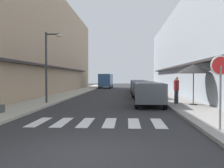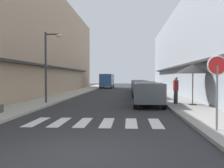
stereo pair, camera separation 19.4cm
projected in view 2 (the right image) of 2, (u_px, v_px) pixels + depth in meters
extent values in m
plane|color=#2B2B2D|center=(115.00, 96.00, 24.48)|extent=(103.01, 103.01, 0.00)
cube|color=#ADA899|center=(65.00, 95.00, 24.81)|extent=(2.53, 65.55, 0.12)
cube|color=gray|center=(167.00, 96.00, 24.15)|extent=(2.53, 65.55, 0.12)
cube|color=tan|center=(32.00, 42.00, 26.26)|extent=(5.00, 44.14, 10.97)
cube|color=#332D2D|center=(59.00, 68.00, 26.14)|extent=(0.50, 30.90, 0.16)
cube|color=#939EA8|center=(203.00, 50.00, 25.12)|extent=(5.00, 44.14, 9.02)
cube|color=#332D2D|center=(175.00, 67.00, 25.35)|extent=(0.50, 30.90, 0.16)
cube|color=silver|center=(37.00, 122.00, 10.28)|extent=(0.45, 2.20, 0.01)
cube|color=silver|center=(60.00, 122.00, 10.22)|extent=(0.45, 2.20, 0.01)
cube|color=silver|center=(83.00, 122.00, 10.15)|extent=(0.45, 2.20, 0.01)
cube|color=silver|center=(107.00, 123.00, 10.09)|extent=(0.45, 2.20, 0.01)
cube|color=silver|center=(131.00, 123.00, 10.02)|extent=(0.45, 2.20, 0.01)
cube|color=silver|center=(156.00, 123.00, 9.96)|extent=(0.45, 2.20, 0.01)
cube|color=#4C5156|center=(149.00, 92.00, 15.68)|extent=(1.93, 4.03, 1.13)
cube|color=black|center=(149.00, 87.00, 15.47)|extent=(1.57, 2.28, 0.56)
cylinder|color=black|center=(136.00, 99.00, 17.08)|extent=(0.25, 0.65, 0.64)
cylinder|color=black|center=(160.00, 100.00, 16.90)|extent=(0.25, 0.65, 0.64)
cylinder|color=black|center=(135.00, 103.00, 14.48)|extent=(0.25, 0.65, 0.64)
cylinder|color=black|center=(164.00, 104.00, 14.30)|extent=(0.25, 0.65, 0.64)
cube|color=#4C5156|center=(144.00, 88.00, 21.34)|extent=(1.89, 3.99, 1.13)
cube|color=black|center=(144.00, 85.00, 21.14)|extent=(1.55, 2.25, 0.56)
cylinder|color=black|center=(133.00, 94.00, 22.68)|extent=(0.24, 0.65, 0.64)
cylinder|color=black|center=(151.00, 94.00, 22.63)|extent=(0.24, 0.65, 0.64)
cylinder|color=black|center=(135.00, 96.00, 20.09)|extent=(0.24, 0.65, 0.64)
cylinder|color=black|center=(155.00, 96.00, 20.04)|extent=(0.24, 0.65, 0.64)
cube|color=#4C5156|center=(140.00, 86.00, 27.62)|extent=(1.95, 4.31, 1.13)
cube|color=black|center=(141.00, 83.00, 27.40)|extent=(1.58, 2.44, 0.56)
cylinder|color=black|center=(133.00, 90.00, 29.12)|extent=(0.25, 0.65, 0.64)
cylinder|color=black|center=(148.00, 90.00, 28.93)|extent=(0.25, 0.65, 0.64)
cylinder|color=black|center=(133.00, 92.00, 26.34)|extent=(0.25, 0.65, 0.64)
cylinder|color=black|center=(148.00, 92.00, 26.16)|extent=(0.25, 0.65, 0.64)
cube|color=navy|center=(139.00, 84.00, 33.36)|extent=(1.90, 4.32, 1.13)
cube|color=black|center=(139.00, 82.00, 33.14)|extent=(1.55, 2.44, 0.56)
cylinder|color=black|center=(133.00, 88.00, 34.86)|extent=(0.24, 0.65, 0.64)
cylinder|color=black|center=(144.00, 88.00, 34.69)|extent=(0.24, 0.65, 0.64)
cylinder|color=black|center=(132.00, 89.00, 32.06)|extent=(0.24, 0.65, 0.64)
cylinder|color=black|center=(145.00, 89.00, 31.90)|extent=(0.24, 0.65, 0.64)
cube|color=#33598C|center=(107.00, 80.00, 43.08)|extent=(2.09, 5.45, 2.03)
cube|color=black|center=(107.00, 76.00, 42.80)|extent=(1.72, 3.07, 0.56)
cylinder|color=black|center=(103.00, 86.00, 44.97)|extent=(0.24, 0.65, 0.64)
cylinder|color=black|center=(113.00, 86.00, 44.80)|extent=(0.24, 0.65, 0.64)
cylinder|color=black|center=(100.00, 87.00, 41.42)|extent=(0.24, 0.65, 0.64)
cylinder|color=black|center=(111.00, 87.00, 41.25)|extent=(0.24, 0.65, 0.64)
cylinder|color=slate|center=(217.00, 98.00, 8.11)|extent=(0.07, 0.07, 2.05)
cylinder|color=red|center=(217.00, 66.00, 8.08)|extent=(0.64, 0.03, 0.64)
torus|color=white|center=(217.00, 66.00, 8.08)|extent=(0.65, 0.05, 0.65)
cylinder|color=#38383D|center=(46.00, 67.00, 16.98)|extent=(0.14, 0.14, 4.69)
cylinder|color=#38383D|center=(52.00, 34.00, 16.89)|extent=(0.90, 0.10, 0.10)
ellipsoid|color=beige|center=(59.00, 36.00, 16.86)|extent=(0.44, 0.28, 0.20)
cylinder|color=#262626|center=(193.00, 104.00, 15.57)|extent=(0.48, 0.48, 0.06)
cylinder|color=#4C3823|center=(193.00, 87.00, 15.54)|extent=(0.06, 0.06, 2.21)
cone|color=black|center=(193.00, 69.00, 15.51)|extent=(2.17, 2.17, 0.55)
cylinder|color=#282B33|center=(176.00, 97.00, 16.36)|extent=(0.26, 0.26, 0.83)
cylinder|color=maroon|center=(176.00, 85.00, 16.34)|extent=(0.34, 0.34, 0.66)
sphere|color=tan|center=(176.00, 78.00, 16.33)|extent=(0.23, 0.23, 0.23)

